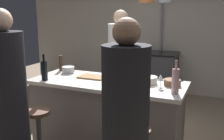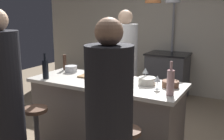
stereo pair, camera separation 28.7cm
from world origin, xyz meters
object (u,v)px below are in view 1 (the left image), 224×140
at_px(stove_range, 157,74).
at_px(guest_right, 125,138).
at_px(potted_plant, 62,85).
at_px(cutting_board, 92,77).
at_px(wine_glass_near_right_guest, 161,78).
at_px(wine_bottle_rose, 175,81).
at_px(mixing_bowl_ceramic, 149,80).
at_px(chef, 120,73).
at_px(guest_left, 8,111).
at_px(pepper_mill, 61,63).
at_px(wine_bottle_dark, 44,70).
at_px(mixing_bowl_steel, 68,70).
at_px(mixing_bowl_wooden, 172,82).
at_px(bar_stool_left, 39,137).
at_px(wine_bottle_red, 116,71).
at_px(wine_glass_near_left_guest, 146,71).

distance_m(stove_range, guest_right, 3.49).
bearing_deg(potted_plant, cutting_board, -44.67).
bearing_deg(wine_glass_near_right_guest, wine_bottle_rose, -37.76).
distance_m(cutting_board, mixing_bowl_ceramic, 0.70).
height_order(chef, wine_glass_near_right_guest, chef).
bearing_deg(guest_right, potted_plant, 132.35).
height_order(chef, guest_left, guest_left).
bearing_deg(potted_plant, pepper_mill, -55.65).
height_order(wine_bottle_rose, wine_bottle_dark, wine_bottle_rose).
bearing_deg(potted_plant, guest_right, -47.65).
bearing_deg(mixing_bowl_steel, chef, 56.62).
relative_size(chef, mixing_bowl_wooden, 9.46).
relative_size(bar_stool_left, wine_glass_near_right_guest, 4.66).
height_order(guest_right, wine_bottle_dark, guest_right).
height_order(potted_plant, wine_glass_near_right_guest, wine_glass_near_right_guest).
relative_size(wine_bottle_rose, wine_bottle_dark, 1.08).
bearing_deg(mixing_bowl_wooden, potted_plant, 150.23).
xyz_separation_m(wine_bottle_rose, mixing_bowl_ceramic, (-0.33, 0.25, -0.09)).
bearing_deg(guest_left, mixing_bowl_ceramic, 46.05).
bearing_deg(potted_plant, wine_glass_near_right_guest, -33.39).
bearing_deg(guest_left, potted_plant, 113.89).
xyz_separation_m(guest_right, wine_bottle_red, (-0.50, 1.02, 0.25)).
height_order(bar_stool_left, wine_glass_near_right_guest, wine_glass_near_right_guest).
relative_size(guest_left, wine_bottle_rose, 5.18).
bearing_deg(chef, mixing_bowl_ceramic, -50.30).
xyz_separation_m(bar_stool_left, wine_glass_near_left_guest, (0.90, 0.88, 0.63)).
bearing_deg(cutting_board, bar_stool_left, -112.22).
bearing_deg(wine_glass_near_right_guest, mixing_bowl_steel, 170.81).
distance_m(wine_bottle_red, wine_glass_near_right_guest, 0.54).
bearing_deg(mixing_bowl_wooden, chef, 140.07).
relative_size(chef, wine_glass_near_left_guest, 11.73).
bearing_deg(mixing_bowl_wooden, wine_bottle_red, -173.89).
xyz_separation_m(wine_glass_near_left_guest, mixing_bowl_wooden, (0.34, -0.15, -0.07)).
distance_m(wine_bottle_dark, mixing_bowl_wooden, 1.46).
distance_m(guest_left, cutting_board, 1.11).
relative_size(cutting_board, mixing_bowl_steel, 1.97).
bearing_deg(guest_right, mixing_bowl_ceramic, 96.42).
height_order(guest_right, wine_bottle_rose, guest_right).
bearing_deg(guest_right, cutting_board, 127.96).
distance_m(guest_right, cutting_board, 1.34).
bearing_deg(wine_glass_near_right_guest, pepper_mill, 168.90).
relative_size(wine_bottle_red, mixing_bowl_steel, 1.86).
xyz_separation_m(chef, wine_bottle_rose, (0.99, -1.04, 0.24)).
relative_size(chef, guest_right, 1.04).
xyz_separation_m(chef, mixing_bowl_wooden, (0.91, -0.76, 0.14)).
height_order(pepper_mill, wine_glass_near_left_guest, pepper_mill).
height_order(wine_bottle_red, wine_glass_near_right_guest, wine_bottle_red).
bearing_deg(guest_right, mixing_bowl_steel, 136.86).
distance_m(wine_bottle_rose, mixing_bowl_steel, 1.49).
distance_m(wine_bottle_dark, mixing_bowl_steel, 0.44).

